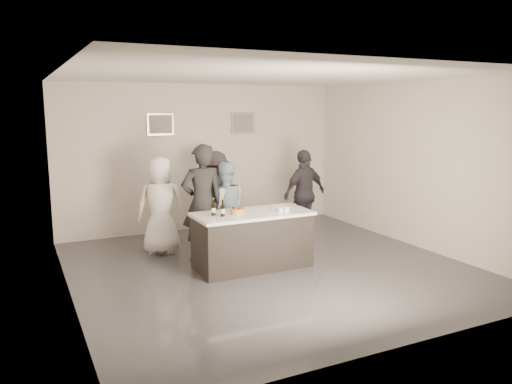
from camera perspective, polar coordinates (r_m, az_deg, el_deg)
floor at (r=8.09m, az=1.57°, el=-8.60°), size 6.00×6.00×0.00m
ceiling at (r=7.69m, az=1.68°, el=13.13°), size 6.00×6.00×0.00m
wall_back at (r=10.48m, az=-6.03°, el=3.96°), size 6.00×0.04×3.00m
wall_front at (r=5.32m, az=16.83°, el=-1.99°), size 6.00×0.04×3.00m
wall_left at (r=6.90m, az=-21.01°, el=0.39°), size 0.04×6.00×3.00m
wall_right at (r=9.51m, az=17.86°, el=2.96°), size 0.04×6.00×3.00m
picture_left at (r=10.13m, az=-10.87°, el=7.61°), size 0.54×0.04×0.44m
picture_right at (r=10.75m, az=-1.49°, el=7.89°), size 0.54×0.04×0.44m
bar_counter at (r=7.97m, az=-0.40°, el=-5.50°), size 1.86×0.86×0.90m
cake at (r=7.74m, az=-2.16°, el=-2.25°), size 0.22×0.22×0.07m
beer_bottle_a at (r=7.63m, az=-4.90°, el=-1.74°), size 0.07×0.07×0.26m
beer_bottle_b at (r=7.56m, az=-3.83°, el=-1.84°), size 0.07×0.07×0.26m
tumbler_cluster at (r=7.98m, az=2.82°, el=-1.88°), size 0.19×0.30×0.08m
candles at (r=7.40m, az=-1.80°, el=-3.07°), size 0.24×0.08×0.01m
person_main_black at (r=8.28m, az=-6.16°, el=-1.25°), size 0.73×0.50×1.95m
person_main_blue at (r=8.69m, az=-3.59°, el=-1.83°), size 0.87×0.73×1.61m
person_guest_left at (r=8.81m, az=-10.81°, el=-1.51°), size 0.96×0.77×1.70m
person_guest_right at (r=9.80m, az=5.56°, el=-0.19°), size 1.08×0.62×1.73m
person_guest_back at (r=9.44m, az=-4.76°, el=-0.55°), size 1.26×0.97×1.73m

